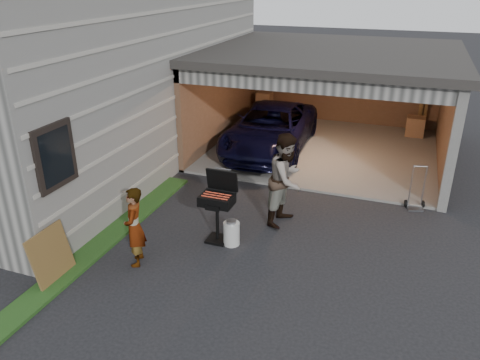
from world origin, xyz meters
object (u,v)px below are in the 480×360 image
object	(u,v)px
woman	(134,227)
man	(287,179)
plywood_panel	(51,256)
hand_truck	(416,200)
propane_tank	(231,233)
minivan	(270,130)
bbq_grill	(218,202)

from	to	relation	value
woman	man	bearing A→B (deg)	116.98
man	plywood_panel	bearing A→B (deg)	148.56
hand_truck	propane_tank	bearing A→B (deg)	-154.53
man	hand_truck	distance (m)	3.09
man	hand_truck	size ratio (longest dim) A/B	1.92
minivan	hand_truck	xyz separation A→B (m)	(4.06, -2.36, -0.44)
man	plywood_panel	xyz separation A→B (m)	(-3.14, -3.30, -0.50)
woman	plywood_panel	world-z (taller)	woman
woman	propane_tank	xyz separation A→B (m)	(1.35, 1.17, -0.50)
bbq_grill	hand_truck	bearing A→B (deg)	37.42
woman	bbq_grill	world-z (taller)	woman
woman	plywood_panel	size ratio (longest dim) A/B	1.57
woman	hand_truck	bearing A→B (deg)	108.64
bbq_grill	propane_tank	xyz separation A→B (m)	(0.30, -0.07, -0.59)
bbq_grill	hand_truck	world-z (taller)	bbq_grill
man	plywood_panel	world-z (taller)	man
minivan	bbq_grill	bearing A→B (deg)	-86.98
woman	propane_tank	world-z (taller)	woman
minivan	plywood_panel	distance (m)	7.42
hand_truck	bbq_grill	bearing A→B (deg)	-157.68
propane_tank	hand_truck	world-z (taller)	hand_truck
woman	man	size ratio (longest dim) A/B	0.76
hand_truck	woman	bearing A→B (deg)	-154.47
man	minivan	bearing A→B (deg)	33.20
propane_tank	plywood_panel	xyz separation A→B (m)	(-2.41, -2.08, 0.23)
woman	hand_truck	size ratio (longest dim) A/B	1.46
plywood_panel	propane_tank	bearing A→B (deg)	40.75
plywood_panel	hand_truck	distance (m)	7.49
minivan	propane_tank	world-z (taller)	minivan
woman	propane_tank	size ratio (longest dim) A/B	3.15
bbq_grill	plywood_panel	size ratio (longest dim) A/B	1.49
woman	bbq_grill	xyz separation A→B (m)	(1.05, 1.23, 0.09)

